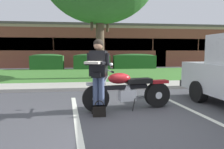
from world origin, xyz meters
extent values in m
plane|color=#424247|center=(0.00, 0.00, 0.00)|extent=(140.00, 140.00, 0.00)
cube|color=#ADA89E|center=(0.00, 3.57, 0.06)|extent=(60.00, 0.20, 0.12)
cube|color=#ADA89E|center=(0.00, 4.42, 0.04)|extent=(60.00, 1.50, 0.08)
cube|color=#3D752D|center=(0.00, 8.93, 0.03)|extent=(60.00, 7.52, 0.06)
cube|color=silver|center=(-1.18, 0.20, 0.00)|extent=(0.51, 4.39, 0.01)
cube|color=silver|center=(1.59, 0.20, 0.00)|extent=(0.51, 4.39, 0.01)
cylinder|color=black|center=(-0.76, 0.82, 0.32)|extent=(0.65, 0.19, 0.64)
cylinder|color=silver|center=(-0.76, 0.82, 0.32)|extent=(0.19, 0.14, 0.18)
cylinder|color=black|center=(0.83, 1.04, 0.32)|extent=(0.66, 0.27, 0.64)
cylinder|color=silver|center=(0.83, 1.04, 0.32)|extent=(0.21, 0.22, 0.18)
cube|color=silver|center=(-0.76, 0.82, 0.67)|extent=(0.46, 0.20, 0.06)
cube|color=maroon|center=(0.88, 1.05, 0.66)|extent=(0.46, 0.26, 0.08)
cylinder|color=silver|center=(-0.61, 0.76, 0.60)|extent=(0.31, 0.09, 0.58)
cylinder|color=silver|center=(-0.63, 0.91, 0.60)|extent=(0.31, 0.09, 0.58)
sphere|color=silver|center=(-0.59, 0.84, 0.86)|extent=(0.17, 0.17, 0.17)
cylinder|color=silver|center=(-0.45, 0.86, 0.98)|extent=(0.13, 0.72, 0.03)
cylinder|color=black|center=(-0.40, 0.50, 0.98)|extent=(0.06, 0.11, 0.04)
cylinder|color=black|center=(-0.50, 1.22, 0.98)|extent=(0.06, 0.11, 0.04)
sphere|color=silver|center=(-0.42, 0.56, 1.14)|extent=(0.08, 0.08, 0.08)
sphere|color=silver|center=(-0.51, 1.15, 1.14)|extent=(0.08, 0.08, 0.08)
cube|color=black|center=(-0.01, 0.92, 0.56)|extent=(1.10, 0.25, 0.10)
ellipsoid|color=maroon|center=(-0.18, 0.90, 0.78)|extent=(0.60, 0.40, 0.26)
cube|color=black|center=(0.31, 0.97, 0.70)|extent=(0.67, 0.37, 0.12)
cube|color=silver|center=(0.02, 0.93, 0.36)|extent=(0.43, 0.29, 0.28)
cylinder|color=silver|center=(-0.02, 0.92, 0.52)|extent=(0.19, 0.14, 0.21)
cylinder|color=silver|center=(0.05, 0.93, 0.52)|extent=(0.19, 0.14, 0.21)
cylinder|color=silver|center=(0.36, 1.12, 0.26)|extent=(0.61, 0.16, 0.08)
cylinder|color=silver|center=(0.56, 1.15, 0.26)|extent=(0.61, 0.16, 0.08)
cylinder|color=black|center=(0.16, 0.79, 0.15)|extent=(0.11, 0.13, 0.30)
cube|color=black|center=(-0.64, 0.68, 0.05)|extent=(0.19, 0.26, 0.10)
cube|color=black|center=(-0.77, 0.73, 0.05)|extent=(0.19, 0.26, 0.10)
cylinder|color=#47567A|center=(-0.63, 0.70, 0.43)|extent=(0.14, 0.14, 0.86)
cylinder|color=#47567A|center=(-0.76, 0.75, 0.43)|extent=(0.14, 0.14, 0.86)
cube|color=black|center=(-0.70, 0.72, 1.15)|extent=(0.44, 0.35, 0.58)
cube|color=black|center=(-0.70, 0.72, 1.42)|extent=(0.35, 0.30, 0.06)
sphere|color=#A87A5B|center=(-0.70, 0.72, 1.56)|extent=(0.21, 0.21, 0.21)
sphere|color=black|center=(-0.69, 0.74, 1.59)|extent=(0.23, 0.23, 0.23)
cube|color=black|center=(-0.75, 0.60, 0.90)|extent=(0.24, 0.18, 0.12)
cylinder|color=black|center=(-0.61, 0.51, 1.17)|extent=(0.21, 0.35, 0.09)
cylinder|color=black|center=(-0.90, 0.64, 1.17)|extent=(0.21, 0.35, 0.09)
cylinder|color=black|center=(-0.50, 0.62, 1.25)|extent=(0.10, 0.10, 0.28)
cylinder|color=black|center=(-0.91, 0.79, 1.25)|extent=(0.10, 0.10, 0.28)
cube|color=beige|center=(-0.81, 0.45, 1.19)|extent=(0.42, 0.42, 0.05)
cube|color=black|center=(-0.70, 0.44, 0.12)|extent=(0.28, 0.12, 0.24)
cube|color=black|center=(-0.70, 0.43, 0.22)|extent=(0.28, 0.13, 0.04)
torus|color=black|center=(-0.70, 0.44, 0.26)|extent=(0.20, 0.02, 0.20)
cube|color=black|center=(3.03, 2.39, 0.40)|extent=(1.90, 0.18, 0.20)
cylinder|color=black|center=(2.18, 1.42, 0.30)|extent=(0.27, 0.61, 0.60)
cylinder|color=#4C3D2D|center=(-0.24, 6.69, 1.55)|extent=(0.42, 0.42, 3.10)
cylinder|color=#4C3D2D|center=(0.18, 6.69, 3.10)|extent=(0.15, 0.96, 1.32)
cylinder|color=#4C3D2D|center=(-0.66, 6.69, 3.06)|extent=(0.15, 0.95, 1.24)
cube|color=#235623|center=(-3.91, 12.50, 0.55)|extent=(2.45, 0.90, 1.10)
ellipsoid|color=#235623|center=(-3.91, 12.50, 1.10)|extent=(2.33, 0.84, 0.28)
cube|color=#235623|center=(-0.48, 12.50, 0.55)|extent=(2.84, 0.90, 1.10)
ellipsoid|color=#235623|center=(-0.48, 12.50, 1.10)|extent=(2.70, 0.84, 0.28)
cube|color=#235623|center=(2.94, 12.50, 0.55)|extent=(3.40, 0.90, 1.10)
ellipsoid|color=#235623|center=(2.94, 12.50, 1.10)|extent=(3.23, 0.84, 0.28)
cube|color=brown|center=(0.72, 19.09, 1.87)|extent=(26.12, 8.98, 3.74)
cube|color=#998466|center=(0.72, 14.64, 3.62)|extent=(26.12, 0.10, 0.24)
cube|color=#4C4742|center=(0.72, 19.09, 3.84)|extent=(26.38, 9.07, 0.20)
cube|color=#1E282D|center=(0.72, 14.63, 2.06)|extent=(22.20, 0.06, 1.10)
cube|color=brown|center=(-3.72, 14.62, 2.06)|extent=(0.08, 0.04, 1.20)
cube|color=brown|center=(0.72, 14.62, 2.06)|extent=(0.08, 0.04, 1.20)
cube|color=brown|center=(5.16, 14.62, 2.06)|extent=(0.08, 0.04, 1.20)
cube|color=brown|center=(9.60, 14.62, 2.06)|extent=(0.08, 0.04, 1.20)
cube|color=#473323|center=(5.94, 14.64, 1.05)|extent=(1.00, 0.08, 2.10)
camera|label=1|loc=(-0.98, -4.02, 1.43)|focal=33.42mm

